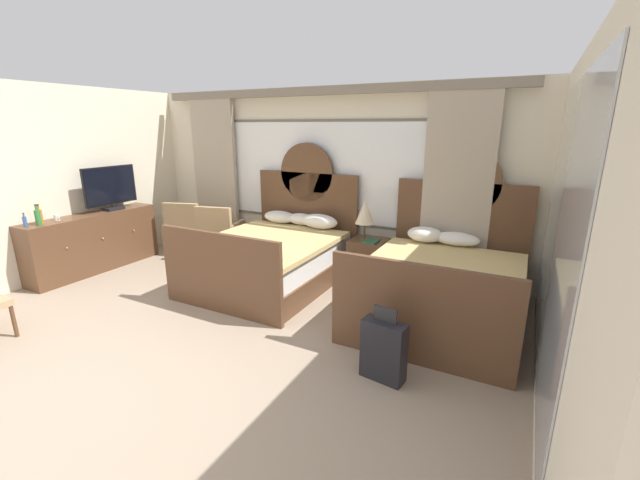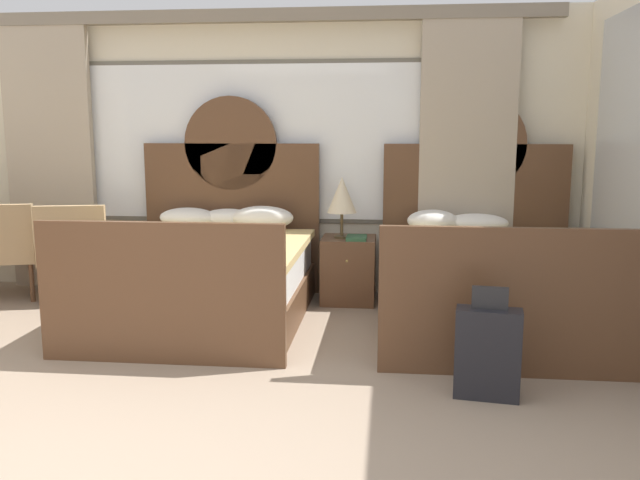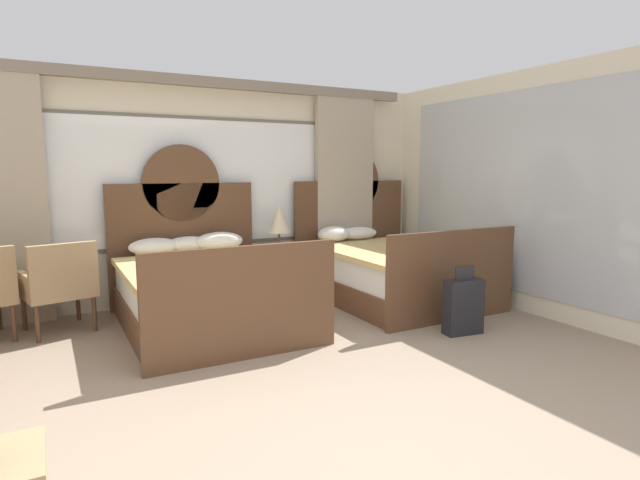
# 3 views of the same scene
# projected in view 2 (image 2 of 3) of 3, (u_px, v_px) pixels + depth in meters

# --- Properties ---
(wall_back_window) EXTENTS (6.21, 0.22, 2.70)m
(wall_back_window) POSITION_uv_depth(u_px,v_px,m) (254.00, 148.00, 6.44)
(wall_back_window) COLOR beige
(wall_back_window) RESTS_ON ground_plane
(bed_near_window) EXTENTS (1.71, 2.14, 1.89)m
(bed_near_window) POSITION_uv_depth(u_px,v_px,m) (206.00, 273.00, 5.57)
(bed_near_window) COLOR brown
(bed_near_window) RESTS_ON ground_plane
(bed_near_mirror) EXTENTS (1.71, 2.14, 1.89)m
(bed_near_mirror) POSITION_uv_depth(u_px,v_px,m) (487.00, 280.00, 5.32)
(bed_near_mirror) COLOR brown
(bed_near_mirror) RESTS_ON ground_plane
(nightstand_between_beds) EXTENTS (0.49, 0.51, 0.60)m
(nightstand_between_beds) POSITION_uv_depth(u_px,v_px,m) (349.00, 270.00, 6.12)
(nightstand_between_beds) COLOR brown
(nightstand_between_beds) RESTS_ON ground_plane
(table_lamp_on_nightstand) EXTENTS (0.27, 0.27, 0.56)m
(table_lamp_on_nightstand) POSITION_uv_depth(u_px,v_px,m) (342.00, 196.00, 6.00)
(table_lamp_on_nightstand) COLOR brown
(table_lamp_on_nightstand) RESTS_ON nightstand_between_beds
(book_on_nightstand) EXTENTS (0.18, 0.26, 0.03)m
(book_on_nightstand) POSITION_uv_depth(u_px,v_px,m) (357.00, 238.00, 5.97)
(book_on_nightstand) COLOR #285133
(book_on_nightstand) RESTS_ON nightstand_between_beds
(armchair_by_window_left) EXTENTS (0.74, 0.74, 0.91)m
(armchair_by_window_left) POSITION_uv_depth(u_px,v_px,m) (76.00, 247.00, 6.13)
(armchair_by_window_left) COLOR tan
(armchair_by_window_left) RESTS_ON ground_plane
(armchair_by_window_centre) EXTENTS (0.76, 0.76, 0.91)m
(armchair_by_window_centre) POSITION_uv_depth(u_px,v_px,m) (5.00, 246.00, 6.21)
(armchair_by_window_centre) COLOR tan
(armchair_by_window_centre) RESTS_ON ground_plane
(suitcase_on_floor) EXTENTS (0.40, 0.22, 0.68)m
(suitcase_on_floor) POSITION_uv_depth(u_px,v_px,m) (488.00, 353.00, 3.93)
(suitcase_on_floor) COLOR black
(suitcase_on_floor) RESTS_ON ground_plane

